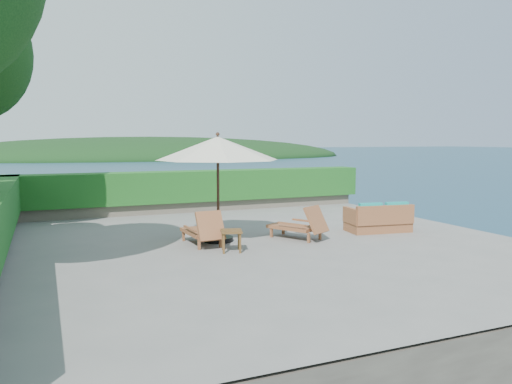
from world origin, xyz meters
name	(u,v)px	position (x,y,z in m)	size (l,w,h in m)	color
ground	(258,243)	(0.00, 0.00, 0.00)	(12.00, 12.00, 0.00)	gray
foundation	(258,308)	(0.00, 0.00, -1.55)	(12.00, 12.00, 3.00)	#5F584C
ocean	(258,367)	(0.00, 0.00, -3.00)	(600.00, 600.00, 0.00)	#163246
offshore_island	(150,158)	(25.00, 140.00, -3.00)	(126.00, 57.60, 12.60)	black
planter_wall_far	(191,206)	(0.00, 5.60, 0.18)	(12.00, 0.60, 0.36)	#71685A
hedge_far	(191,186)	(0.00, 5.60, 0.85)	(12.40, 0.90, 1.00)	#154814
patio_umbrella	(218,149)	(-0.77, 0.54, 2.16)	(3.32, 3.32, 2.55)	black
lounge_left	(203,230)	(-1.23, 0.26, 0.35)	(0.70, 1.47, 0.83)	#9B5C38
lounge_right	(300,225)	(1.12, 0.01, 0.35)	(1.21, 1.55, 0.84)	#9B5C38
side_table	(231,234)	(-0.87, -0.61, 0.39)	(0.55, 0.55, 0.47)	brown
wicker_loveseat	(379,220)	(3.46, 0.08, 0.31)	(1.72, 1.04, 0.80)	#9B5C38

